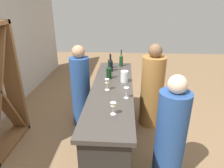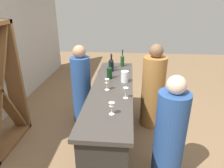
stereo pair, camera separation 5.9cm
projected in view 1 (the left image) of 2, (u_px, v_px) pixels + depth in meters
name	position (u px, v px, depth m)	size (l,w,h in m)	color
ground_plane	(112.00, 142.00, 3.29)	(12.00, 12.00, 0.00)	#846647
bar_counter	(112.00, 116.00, 3.10)	(2.44, 0.60, 0.97)	#2A2723
wine_bottle_leftmost_dark_green	(109.00, 72.00, 3.19)	(0.08, 0.08, 0.29)	black
wine_bottle_second_left_near_black	(111.00, 65.00, 3.53)	(0.08, 0.08, 0.29)	black
wine_bottle_center_amber_brown	(110.00, 63.00, 3.67)	(0.08, 0.08, 0.27)	#331E0F
wine_bottle_second_right_olive_green	(121.00, 60.00, 3.79)	(0.07, 0.07, 0.31)	#193D1E
wine_glass_near_left	(126.00, 90.00, 2.56)	(0.07, 0.07, 0.15)	white
wine_glass_near_center	(113.00, 106.00, 2.19)	(0.07, 0.07, 0.14)	white
wine_glass_near_right	(107.00, 82.00, 2.78)	(0.07, 0.07, 0.16)	white
water_pitcher	(124.00, 77.00, 3.07)	(0.12, 0.12, 0.17)	silver
person_left_guest	(152.00, 90.00, 3.54)	(0.49, 0.49, 1.49)	#9E6B33
person_center_guest	(171.00, 136.00, 2.40)	(0.40, 0.40, 1.42)	#284C8C
person_right_guest	(81.00, 90.00, 3.54)	(0.40, 0.40, 1.47)	#284C8C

